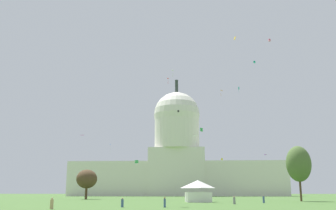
{
  "coord_description": "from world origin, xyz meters",
  "views": [
    {
      "loc": [
        4.19,
        -28.66,
        2.4
      ],
      "look_at": [
        -3.29,
        90.58,
        29.35
      ],
      "focal_mm": 41.12,
      "sensor_mm": 36.0,
      "label": 1
    }
  ],
  "objects": [
    {
      "name": "capitol_building",
      "position": [
        -4.3,
        185.89,
        20.74
      ],
      "size": [
        117.63,
        25.93,
        65.69
      ],
      "color": "silver",
      "rests_on": "ground_plane"
    },
    {
      "name": "event_tent",
      "position": [
        5.42,
        64.24,
        2.53
      ],
      "size": [
        6.63,
        7.75,
        5.03
      ],
      "rotation": [
        0.0,
        0.0,
        0.1
      ],
      "color": "white",
      "rests_on": "ground_plane"
    },
    {
      "name": "tree_west_mid",
      "position": [
        -30.03,
        96.1,
        6.36
      ],
      "size": [
        9.44,
        9.44,
        9.42
      ],
      "color": "#4C3823",
      "rests_on": "ground_plane"
    },
    {
      "name": "tree_east_near",
      "position": [
        31.39,
        72.51,
        9.33
      ],
      "size": [
        9.14,
        8.98,
        13.91
      ],
      "color": "#4C3823",
      "rests_on": "ground_plane"
    },
    {
      "name": "person_tan_near_tree_east",
      "position": [
        -15.57,
        25.81,
        0.71
      ],
      "size": [
        0.51,
        0.51,
        1.59
      ],
      "rotation": [
        0.0,
        0.0,
        4.66
      ],
      "color": "tan",
      "rests_on": "ground_plane"
    },
    {
      "name": "person_grey_deep_crowd",
      "position": [
        12.25,
        49.01,
        0.68
      ],
      "size": [
        0.67,
        0.67,
        1.54
      ],
      "rotation": [
        0.0,
        0.0,
        0.65
      ],
      "color": "gray",
      "rests_on": "ground_plane"
    },
    {
      "name": "person_denim_back_center",
      "position": [
        -0.15,
        32.42,
        0.74
      ],
      "size": [
        0.45,
        0.45,
        1.58
      ],
      "rotation": [
        0.0,
        0.0,
        5.09
      ],
      "color": "#3D5684",
      "rests_on": "ground_plane"
    },
    {
      "name": "person_denim_mid_right",
      "position": [
        -6.84,
        32.83,
        0.67
      ],
      "size": [
        0.5,
        0.5,
        1.48
      ],
      "rotation": [
        0.0,
        0.0,
        1.86
      ],
      "color": "#3D5684",
      "rests_on": "ground_plane"
    },
    {
      "name": "person_denim_aisle_center",
      "position": [
        19.4,
        57.46,
        0.72
      ],
      "size": [
        0.58,
        0.58,
        1.6
      ],
      "rotation": [
        0.0,
        0.0,
        1.12
      ],
      "color": "#3D5684",
      "rests_on": "ground_plane"
    },
    {
      "name": "kite_turquoise_high",
      "position": [
        32.86,
        138.51,
        59.57
      ],
      "size": [
        1.02,
        1.0,
        0.94
      ],
      "rotation": [
        0.0,
        0.0,
        1.21
      ],
      "color": "teal"
    },
    {
      "name": "kite_green_mid",
      "position": [
        6.69,
        71.52,
        18.27
      ],
      "size": [
        0.84,
        0.79,
        1.03
      ],
      "rotation": [
        0.0,
        0.0,
        1.71
      ],
      "color": "green"
    },
    {
      "name": "kite_white_low",
      "position": [
        5.22,
        59.91,
        14.54
      ],
      "size": [
        1.4,
        1.76,
        2.9
      ],
      "rotation": [
        0.0,
        0.0,
        2.14
      ],
      "color": "white"
    },
    {
      "name": "kite_red_high",
      "position": [
        -7.12,
        157.65,
        57.96
      ],
      "size": [
        1.38,
        1.7,
        2.74
      ],
      "rotation": [
        0.0,
        0.0,
        1.14
      ],
      "color": "red"
    },
    {
      "name": "kite_lime_high",
      "position": [
        -3.44,
        132.31,
        53.75
      ],
      "size": [
        1.6,
        1.66,
        2.59
      ],
      "rotation": [
        0.0,
        0.0,
        0.85
      ],
      "color": "#8CD133"
    },
    {
      "name": "kite_violet_low",
      "position": [
        24.76,
        78.75,
        11.96
      ],
      "size": [
        0.76,
        1.61,
        0.16
      ],
      "rotation": [
        0.0,
        0.0,
        1.62
      ],
      "color": "purple"
    },
    {
      "name": "kite_black_high",
      "position": [
        -2.16,
        151.1,
        39.94
      ],
      "size": [
        0.96,
        0.95,
        0.96
      ],
      "rotation": [
        0.0,
        0.0,
        0.94
      ],
      "color": "black"
    },
    {
      "name": "kite_pink_high",
      "position": [
        31.5,
        98.37,
        53.72
      ],
      "size": [
        0.85,
        0.82,
        0.89
      ],
      "rotation": [
        0.0,
        0.0,
        4.93
      ],
      "color": "pink"
    },
    {
      "name": "kite_gold_high",
      "position": [
        14.91,
        59.52,
        38.73
      ],
      "size": [
        0.51,
        0.79,
        0.96
      ],
      "rotation": [
        0.0,
        0.0,
        1.33
      ],
      "color": "gold"
    },
    {
      "name": "kite_magenta_mid",
      "position": [
        -39.81,
        122.92,
        24.4
      ],
      "size": [
        1.8,
        0.64,
        0.2
      ],
      "rotation": [
        0.0,
        0.0,
        3.13
      ],
      "color": "#D1339E"
    },
    {
      "name": "kite_blue_mid",
      "position": [
        -37.27,
        165.33,
        25.26
      ],
      "size": [
        0.81,
        1.17,
        3.89
      ],
      "rotation": [
        0.0,
        0.0,
        1.42
      ],
      "color": "blue"
    },
    {
      "name": "kite_orange_high",
      "position": [
        16.01,
        123.13,
        42.07
      ],
      "size": [
        1.41,
        1.74,
        2.25
      ],
      "rotation": [
        0.0,
        0.0,
        4.17
      ],
      "color": "orange"
    },
    {
      "name": "kite_yellow_low",
      "position": [
        17.96,
        152.45,
        17.12
      ],
      "size": [
        0.93,
        0.37,
        0.98
      ],
      "rotation": [
        0.0,
        0.0,
        5.22
      ],
      "color": "yellow"
    },
    {
      "name": "kite_turquoise_high_b",
      "position": [
        27.14,
        152.59,
        51.03
      ],
      "size": [
        0.54,
        0.29,
        2.83
      ],
      "rotation": [
        0.0,
        0.0,
        2.71
      ],
      "color": "teal"
    },
    {
      "name": "kite_green_low",
      "position": [
        -16.09,
        111.45,
        13.05
      ],
      "size": [
        1.44,
        1.41,
        1.17
      ],
      "rotation": [
        0.0,
        0.0,
        5.08
      ],
      "color": "green"
    }
  ]
}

